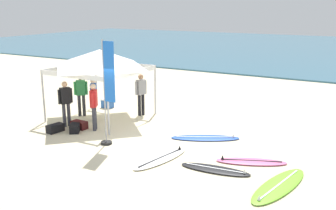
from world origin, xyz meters
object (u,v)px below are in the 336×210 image
at_px(canopy_tent, 100,59).
at_px(person_green, 81,92).
at_px(person_red, 94,104).
at_px(surfboard_black, 215,169).
at_px(cooler_box, 107,103).
at_px(person_blue, 94,96).
at_px(gear_bag_near_tent, 75,128).
at_px(surfboard_lime, 279,186).
at_px(gear_bag_by_pole, 55,128).
at_px(surfboard_white, 161,158).
at_px(banner_flag, 107,98).
at_px(person_black, 66,101).
at_px(surfboard_blue, 206,138).
at_px(person_grey, 141,92).
at_px(surfboard_pink, 251,161).
at_px(gear_bag_on_sand, 79,125).

height_order(canopy_tent, person_green, canopy_tent).
bearing_deg(person_red, surfboard_black, -12.59).
bearing_deg(cooler_box, person_blue, -66.02).
xyz_separation_m(canopy_tent, gear_bag_near_tent, (0.30, -1.91, -2.25)).
bearing_deg(person_green, cooler_box, 87.39).
distance_m(surfboard_lime, person_green, 9.05).
distance_m(person_green, gear_bag_by_pole, 2.31).
relative_size(surfboard_white, gear_bag_by_pole, 3.73).
distance_m(surfboard_black, person_red, 5.43).
bearing_deg(banner_flag, gear_bag_near_tent, 166.85).
bearing_deg(person_black, canopy_tent, 74.78).
distance_m(surfboard_black, gear_bag_by_pole, 6.31).
bearing_deg(person_black, surfboard_blue, 13.95).
height_order(person_blue, cooler_box, person_blue).
xyz_separation_m(surfboard_lime, surfboard_white, (-3.47, 0.06, 0.00)).
bearing_deg(person_grey, banner_flag, -73.54).
xyz_separation_m(surfboard_black, person_black, (-6.41, 1.00, 0.95)).
xyz_separation_m(surfboard_lime, surfboard_black, (-1.77, 0.13, 0.00)).
height_order(surfboard_pink, gear_bag_by_pole, gear_bag_by_pole).
bearing_deg(person_black, surfboard_black, -8.83).
xyz_separation_m(surfboard_black, cooler_box, (-6.81, 3.92, 0.16)).
bearing_deg(surfboard_white, gear_bag_near_tent, 169.89).
xyz_separation_m(surfboard_pink, banner_flag, (-4.49, -0.82, 1.54)).
distance_m(person_blue, gear_bag_near_tent, 1.68).
relative_size(person_blue, gear_bag_near_tent, 2.85).
bearing_deg(person_red, cooler_box, 119.97).
distance_m(canopy_tent, surfboard_black, 6.92).
distance_m(surfboard_pink, cooler_box, 8.03).
xyz_separation_m(surfboard_lime, person_blue, (-7.75, 2.20, 0.95)).
relative_size(person_blue, person_green, 1.00).
height_order(surfboard_white, person_black, person_black).
relative_size(surfboard_black, person_red, 1.18).
xyz_separation_m(surfboard_blue, person_black, (-5.10, -1.27, 0.95)).
bearing_deg(gear_bag_near_tent, canopy_tent, 98.82).
bearing_deg(surfboard_pink, gear_bag_near_tent, -176.60).
xyz_separation_m(canopy_tent, surfboard_black, (5.99, -2.55, -2.35)).
bearing_deg(person_red, gear_bag_near_tent, -132.35).
bearing_deg(surfboard_black, surfboard_blue, 120.11).
bearing_deg(surfboard_black, surfboard_white, -177.50).
distance_m(surfboard_lime, person_red, 7.17).
distance_m(person_grey, cooler_box, 2.15).
bearing_deg(gear_bag_near_tent, person_red, 47.65).
height_order(surfboard_blue, surfboard_pink, same).
bearing_deg(person_green, gear_bag_near_tent, -55.35).
xyz_separation_m(surfboard_pink, gear_bag_near_tent, (-6.37, -0.38, 0.10)).
bearing_deg(gear_bag_by_pole, gear_bag_near_tent, 30.35).
xyz_separation_m(person_black, gear_bag_by_pole, (0.11, -0.71, -0.85)).
distance_m(gear_bag_near_tent, gear_bag_on_sand, 0.40).
height_order(person_black, gear_bag_on_sand, person_black).
bearing_deg(person_black, banner_flag, -17.07).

